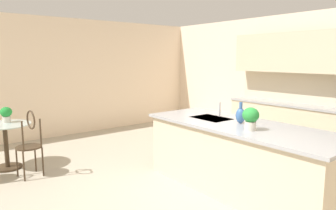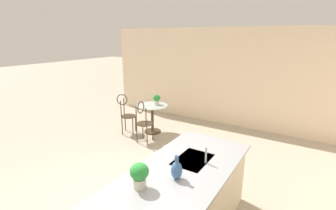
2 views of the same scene
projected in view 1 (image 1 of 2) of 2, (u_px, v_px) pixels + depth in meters
The scene contains 12 objects.
ground_plane at pixel (177, 199), 3.99m from camera, with size 40.00×40.00×0.00m, color #B2A893.
wall_back at pixel (322, 81), 6.02m from camera, with size 9.00×0.12×2.70m, color beige.
wall_left_window at pixel (59, 78), 7.10m from camera, with size 0.12×7.80×2.70m, color beige.
kitchen_island at pixel (240, 157), 4.21m from camera, with size 2.80×1.06×0.92m.
back_counter_run at pixel (288, 124), 6.18m from camera, with size 2.44×0.64×1.52m.
upper_cabinet_run at pixel (292, 52), 5.96m from camera, with size 2.40×0.36×0.76m.
bistro_table at pixel (6, 142), 5.03m from camera, with size 0.80×0.80×0.74m.
chair_near_window at pixel (30, 141), 4.63m from camera, with size 0.50×0.42×1.04m.
sink_faucet at pixel (220, 109), 4.66m from camera, with size 0.02×0.02×0.22m, color #B2B5BA.
potted_plant_on_table at pixel (6, 114), 5.10m from camera, with size 0.18×0.18×0.26m.
potted_plant_counter_near at pixel (251, 117), 3.76m from camera, with size 0.20×0.20×0.28m.
vase_on_counter at pixel (240, 115), 4.19m from camera, with size 0.13×0.13×0.29m.
Camera 1 is at (2.89, -2.42, 1.79)m, focal length 33.19 mm.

